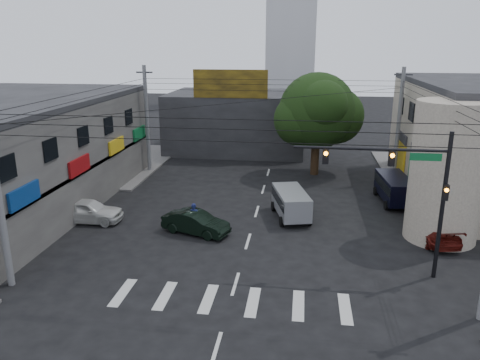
% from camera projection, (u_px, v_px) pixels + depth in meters
% --- Properties ---
extents(ground, '(160.00, 160.00, 0.00)m').
position_uv_depth(ground, '(244.00, 256.00, 25.04)').
color(ground, black).
rests_on(ground, ground).
extents(sidewalk_far_left, '(16.00, 16.00, 0.15)m').
position_uv_depth(sidewalk_far_left, '(81.00, 162.00, 44.47)').
color(sidewalk_far_left, '#514F4C').
rests_on(sidewalk_far_left, ground).
extents(sidewalk_far_right, '(16.00, 16.00, 0.15)m').
position_uv_depth(sidewalk_far_right, '(480.00, 176.00, 39.78)').
color(sidewalk_far_right, '#514F4C').
rests_on(sidewalk_far_right, ground).
extents(corner_column, '(4.00, 4.00, 8.00)m').
position_uv_depth(corner_column, '(447.00, 172.00, 26.28)').
color(corner_column, gray).
rests_on(corner_column, ground).
extents(building_far, '(14.00, 10.00, 6.00)m').
position_uv_depth(building_far, '(238.00, 121.00, 49.42)').
color(building_far, '#232326').
rests_on(building_far, ground).
extents(billboard, '(7.00, 0.30, 2.60)m').
position_uv_depth(billboard, '(230.00, 84.00, 43.55)').
color(billboard, olive).
rests_on(billboard, building_far).
extents(street_tree, '(6.40, 6.40, 8.70)m').
position_uv_depth(street_tree, '(317.00, 111.00, 39.13)').
color(street_tree, black).
rests_on(street_tree, ground).
extents(traffic_gantry, '(7.10, 0.35, 7.20)m').
position_uv_depth(traffic_gantry, '(408.00, 181.00, 21.70)').
color(traffic_gantry, black).
rests_on(traffic_gantry, ground).
extents(utility_pole_far_left, '(0.32, 0.32, 9.20)m').
position_uv_depth(utility_pole_far_left, '(147.00, 120.00, 40.31)').
color(utility_pole_far_left, '#59595B').
rests_on(utility_pole_far_left, ground).
extents(utility_pole_far_right, '(0.32, 0.32, 9.20)m').
position_uv_depth(utility_pole_far_right, '(399.00, 125.00, 37.58)').
color(utility_pole_far_right, '#59595B').
rests_on(utility_pole_far_right, ground).
extents(dark_sedan, '(3.94, 4.99, 1.36)m').
position_uv_depth(dark_sedan, '(196.00, 223.00, 27.90)').
color(dark_sedan, black).
rests_on(dark_sedan, ground).
extents(white_compact, '(2.06, 4.57, 1.52)m').
position_uv_depth(white_compact, '(87.00, 211.00, 29.66)').
color(white_compact, silver).
rests_on(white_compact, ground).
extents(maroon_sedan, '(3.60, 5.29, 1.33)m').
position_uv_depth(maroon_sedan, '(432.00, 229.00, 27.01)').
color(maroon_sedan, '#50100B').
rests_on(maroon_sedan, ground).
extents(silver_minivan, '(5.06, 3.79, 1.81)m').
position_uv_depth(silver_minivan, '(291.00, 205.00, 30.33)').
color(silver_minivan, gray).
rests_on(silver_minivan, ground).
extents(navy_van, '(5.05, 2.60, 1.90)m').
position_uv_depth(navy_van, '(394.00, 190.00, 33.23)').
color(navy_van, black).
rests_on(navy_van, ground).
extents(traffic_officer, '(0.69, 0.48, 1.77)m').
position_uv_depth(traffic_officer, '(194.00, 218.00, 28.09)').
color(traffic_officer, '#141A46').
rests_on(traffic_officer, ground).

